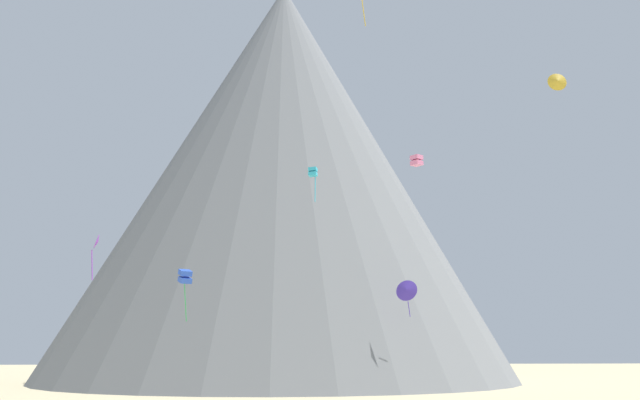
{
  "coord_description": "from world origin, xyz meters",
  "views": [
    {
      "loc": [
        -5.68,
        -23.53,
        4.49
      ],
      "look_at": [
        0.76,
        40.77,
        19.15
      ],
      "focal_mm": 37.22,
      "sensor_mm": 36.0,
      "label": 1
    }
  ],
  "objects_px": {
    "kite_violet_low": "(97,243)",
    "kite_blue_low": "(185,277)",
    "rock_massif": "(279,177)",
    "kite_cyan_mid": "(313,173)",
    "kite_gold_high": "(557,81)",
    "kite_indigo_low": "(406,290)",
    "kite_pink_mid": "(417,160)"
  },
  "relations": [
    {
      "from": "rock_massif",
      "to": "kite_pink_mid",
      "type": "xyz_separation_m",
      "value": [
        10.03,
        -48.72,
        -11.14
      ]
    },
    {
      "from": "kite_gold_high",
      "to": "kite_blue_low",
      "type": "xyz_separation_m",
      "value": [
        -34.66,
        4.71,
        -18.52
      ]
    },
    {
      "from": "rock_massif",
      "to": "kite_violet_low",
      "type": "relative_size",
      "value": 19.63
    },
    {
      "from": "kite_gold_high",
      "to": "kite_blue_low",
      "type": "relative_size",
      "value": 0.39
    },
    {
      "from": "kite_indigo_low",
      "to": "kite_cyan_mid",
      "type": "bearing_deg",
      "value": -107.76
    },
    {
      "from": "rock_massif",
      "to": "kite_gold_high",
      "type": "height_order",
      "value": "rock_massif"
    },
    {
      "from": "kite_violet_low",
      "to": "rock_massif",
      "type": "bearing_deg",
      "value": -33.31
    },
    {
      "from": "kite_gold_high",
      "to": "kite_pink_mid",
      "type": "bearing_deg",
      "value": -160.33
    },
    {
      "from": "kite_cyan_mid",
      "to": "kite_violet_low",
      "type": "bearing_deg",
      "value": 126.8
    },
    {
      "from": "rock_massif",
      "to": "kite_blue_low",
      "type": "distance_m",
      "value": 46.72
    },
    {
      "from": "kite_indigo_low",
      "to": "kite_blue_low",
      "type": "relative_size",
      "value": 0.85
    },
    {
      "from": "kite_violet_low",
      "to": "kite_pink_mid",
      "type": "distance_m",
      "value": 27.42
    },
    {
      "from": "rock_massif",
      "to": "kite_gold_high",
      "type": "distance_m",
      "value": 51.91
    },
    {
      "from": "rock_massif",
      "to": "kite_pink_mid",
      "type": "distance_m",
      "value": 50.97
    },
    {
      "from": "rock_massif",
      "to": "kite_indigo_low",
      "type": "height_order",
      "value": "rock_massif"
    },
    {
      "from": "rock_massif",
      "to": "kite_blue_low",
      "type": "xyz_separation_m",
      "value": [
        -9.83,
        -40.83,
        -20.46
      ]
    },
    {
      "from": "kite_blue_low",
      "to": "kite_pink_mid",
      "type": "bearing_deg",
      "value": 134.68
    },
    {
      "from": "kite_pink_mid",
      "to": "kite_cyan_mid",
      "type": "bearing_deg",
      "value": -170.36
    },
    {
      "from": "kite_gold_high",
      "to": "kite_cyan_mid",
      "type": "bearing_deg",
      "value": 176.83
    },
    {
      "from": "kite_cyan_mid",
      "to": "rock_massif",
      "type": "bearing_deg",
      "value": 20.53
    },
    {
      "from": "kite_indigo_low",
      "to": "kite_blue_low",
      "type": "bearing_deg",
      "value": -126.74
    },
    {
      "from": "kite_cyan_mid",
      "to": "kite_blue_low",
      "type": "distance_m",
      "value": 15.38
    },
    {
      "from": "kite_cyan_mid",
      "to": "kite_gold_high",
      "type": "bearing_deg",
      "value": -82.71
    },
    {
      "from": "rock_massif",
      "to": "kite_cyan_mid",
      "type": "distance_m",
      "value": 42.51
    },
    {
      "from": "kite_gold_high",
      "to": "kite_violet_low",
      "type": "relative_size",
      "value": 0.49
    },
    {
      "from": "kite_indigo_low",
      "to": "kite_gold_high",
      "type": "distance_m",
      "value": 26.37
    },
    {
      "from": "kite_gold_high",
      "to": "rock_massif",
      "type": "bearing_deg",
      "value": 126.16
    },
    {
      "from": "kite_violet_low",
      "to": "kite_blue_low",
      "type": "distance_m",
      "value": 9.43
    },
    {
      "from": "kite_gold_high",
      "to": "kite_violet_low",
      "type": "distance_m",
      "value": 44.41
    },
    {
      "from": "kite_violet_low",
      "to": "kite_blue_low",
      "type": "relative_size",
      "value": 0.8
    },
    {
      "from": "kite_gold_high",
      "to": "kite_blue_low",
      "type": "height_order",
      "value": "kite_gold_high"
    },
    {
      "from": "kite_cyan_mid",
      "to": "kite_indigo_low",
      "type": "bearing_deg",
      "value": -30.19
    }
  ]
}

